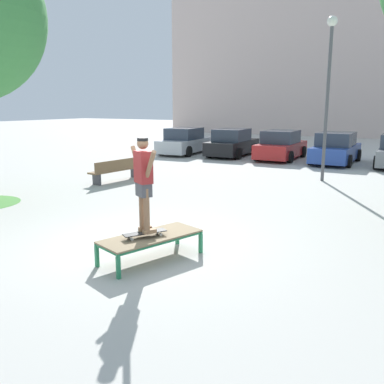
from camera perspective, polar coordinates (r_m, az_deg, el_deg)
The scene contains 11 objects.
ground_plane at distance 8.55m, azimuth -7.18°, elevation -7.33°, with size 120.00×120.00×0.00m, color #B7B5AD.
building_facade at distance 41.36m, azimuth 18.53°, elevation 17.76°, with size 31.42×4.00×14.93m, color beige.
skate_box at distance 7.67m, azimuth -5.66°, elevation -6.29°, with size 1.31×2.04×0.46m.
skateboard at distance 7.56m, azimuth -6.48°, elevation -5.60°, with size 0.58×0.79×0.09m.
skater at distance 7.33m, azimuth -6.65°, elevation 1.84°, with size 0.90×0.57×1.69m.
car_silver at distance 24.23m, azimuth -0.95°, elevation 6.88°, with size 2.12×4.30×1.50m.
car_black at distance 23.31m, azimuth 5.54°, elevation 6.63°, with size 2.08×4.28×1.50m.
car_red at distance 22.29m, azimuth 12.10°, elevation 6.19°, with size 2.00×4.24×1.50m.
car_blue at distance 21.46m, azimuth 19.12°, elevation 5.59°, with size 1.92×4.20×1.50m.
park_bench at distance 15.69m, azimuth -10.19°, elevation 3.07°, with size 0.70×2.43×0.83m.
light_post at distance 16.17m, azimuth 18.26°, elevation 14.94°, with size 0.36×0.36×5.83m.
Camera 1 is at (4.93, -6.39, 2.80)m, focal length 38.89 mm.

